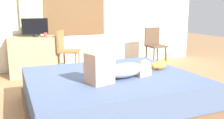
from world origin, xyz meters
The scene contains 11 objects.
ground_plane centered at (0.00, 0.00, 0.00)m, with size 16.00×16.00×0.00m, color olive.
back_wall_with_window centered at (0.00, 2.58, 1.45)m, with size 6.40×0.14×2.90m.
bed centered at (-0.05, 0.05, 0.22)m, with size 2.07×1.78×0.45m.
person_lying centered at (-0.03, -0.14, 0.56)m, with size 0.94×0.47×0.34m.
cat centered at (0.66, 0.04, 0.51)m, with size 0.34×0.20×0.21m.
desk centered at (-0.78, 2.18, 0.37)m, with size 0.90×0.56×0.74m.
tv_monitor centered at (-0.72, 2.18, 0.92)m, with size 0.48×0.10×0.35m.
cup centered at (-0.55, 2.06, 0.78)m, with size 0.06×0.06×0.08m, color #B23D38.
chair_by_desk centered at (-0.19, 1.97, 0.51)m, with size 0.51×0.51×0.86m.
chair_spare centered at (1.79, 1.92, 0.51)m, with size 0.39×0.39×0.86m.
curtain_left centered at (-0.74, 2.46, 1.23)m, with size 0.44×0.06×2.46m, color #ADCC75.
Camera 1 is at (-1.21, -2.67, 1.25)m, focal length 39.13 mm.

